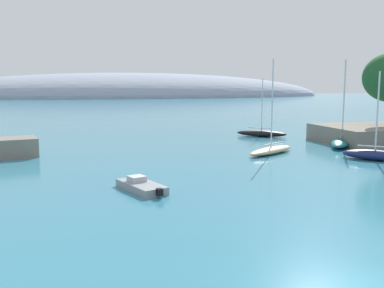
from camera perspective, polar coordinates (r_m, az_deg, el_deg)
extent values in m
ellipsoid|color=#8E99AD|center=(266.28, -8.36, 6.26)|extent=(248.32, 89.12, 28.73)
ellipsoid|color=black|center=(64.66, 9.22, 1.39)|extent=(7.03, 5.89, 0.93)
cylinder|color=silver|center=(64.31, 9.31, 5.20)|extent=(0.14, 0.14, 7.68)
cube|color=silver|center=(64.65, 8.95, 2.12)|extent=(2.75, 2.10, 0.10)
ellipsoid|color=#C6B284|center=(49.00, 10.47, -0.85)|extent=(7.74, 6.01, 0.75)
cylinder|color=silver|center=(48.48, 10.62, 5.32)|extent=(0.15, 0.15, 9.78)
cube|color=silver|center=(49.20, 10.71, 0.04)|extent=(3.07, 2.08, 0.10)
ellipsoid|color=navy|center=(48.06, 23.16, -1.35)|extent=(6.08, 5.95, 1.07)
cylinder|color=silver|center=(47.58, 23.46, 4.05)|extent=(0.17, 0.17, 8.00)
cube|color=silver|center=(47.96, 22.88, -0.28)|extent=(2.16, 2.07, 0.10)
ellipsoid|color=#1E6B70|center=(56.98, 19.32, 0.22)|extent=(7.19, 7.94, 1.06)
cylinder|color=silver|center=(56.54, 19.57, 5.63)|extent=(0.18, 0.18, 9.70)
cube|color=silver|center=(57.25, 19.40, 1.13)|extent=(2.52, 2.97, 0.10)
cube|color=gray|center=(32.06, -6.75, -5.65)|extent=(3.50, 5.10, 0.55)
cube|color=black|center=(29.83, -4.33, -6.38)|extent=(0.49, 0.54, 0.50)
cube|color=#B2B7C1|center=(32.56, -7.36, -4.58)|extent=(1.48, 1.47, 0.40)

